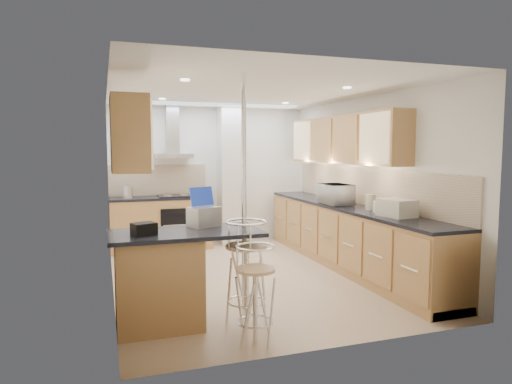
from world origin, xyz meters
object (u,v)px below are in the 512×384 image
object	(u,v)px
microwave	(336,194)
bar_stool_end	(246,273)
laptop	(204,217)
bread_bin	(397,208)
bar_stool_near	(255,295)

from	to	relation	value
microwave	bar_stool_end	distance (m)	2.69
microwave	laptop	xyz separation A→B (m)	(-2.28, -1.36, -0.03)
microwave	bread_bin	bearing A→B (deg)	-174.46
bar_stool_end	laptop	bearing A→B (deg)	79.69
laptop	bar_stool_near	xyz separation A→B (m)	(0.27, -0.87, -0.59)
bar_stool_near	bar_stool_end	xyz separation A→B (m)	(0.06, 0.46, 0.07)
microwave	bar_stool_end	xyz separation A→B (m)	(-1.95, -1.78, -0.54)
laptop	bar_stool_near	distance (m)	1.09
laptop	bar_stool_end	bearing A→B (deg)	-75.95
laptop	bar_stool_near	size ratio (longest dim) A/B	0.33
microwave	laptop	size ratio (longest dim) A/B	1.84
microwave	bread_bin	distance (m)	1.31
bread_bin	bar_stool_near	bearing A→B (deg)	-164.42
microwave	bread_bin	size ratio (longest dim) A/B	1.35
laptop	bar_stool_end	size ratio (longest dim) A/B	0.28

